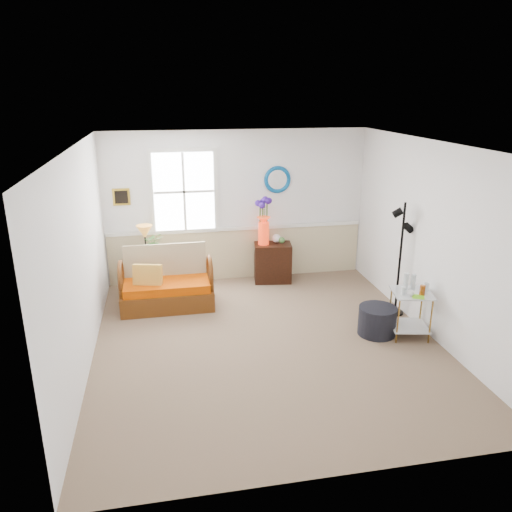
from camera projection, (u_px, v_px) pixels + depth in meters
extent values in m
cube|color=brown|center=(267.00, 342.00, 6.68)|extent=(4.50, 5.00, 0.01)
cube|color=white|center=(268.00, 145.00, 5.86)|extent=(4.50, 5.00, 0.01)
cube|color=white|center=(237.00, 207.00, 8.60)|extent=(4.50, 0.01, 2.60)
cube|color=white|center=(334.00, 345.00, 3.94)|extent=(4.50, 0.01, 2.60)
cube|color=white|center=(81.00, 261.00, 5.87)|extent=(0.01, 5.00, 2.60)
cube|color=white|center=(432.00, 240.00, 6.67)|extent=(0.01, 5.00, 2.60)
cube|color=#C5B68B|center=(238.00, 254.00, 8.85)|extent=(4.46, 0.02, 0.90)
cube|color=white|center=(238.00, 228.00, 8.69)|extent=(4.46, 0.04, 0.06)
cube|color=gold|center=(121.00, 197.00, 8.16)|extent=(0.28, 0.03, 0.28)
torus|color=#0B68A2|center=(277.00, 180.00, 8.56)|extent=(0.47, 0.07, 0.47)
imported|color=#447737|center=(154.00, 245.00, 8.20)|extent=(0.31, 0.34, 0.26)
cylinder|color=black|center=(377.00, 321.00, 6.86)|extent=(0.64, 0.64, 0.40)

